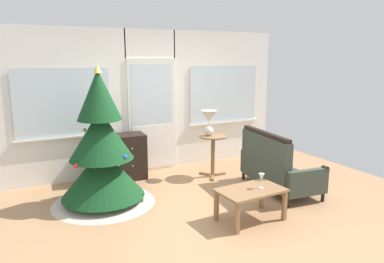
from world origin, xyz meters
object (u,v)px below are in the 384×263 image
object	(u,v)px
dresser_cabinet	(119,158)
coffee_table	(251,194)
christmas_tree	(102,155)
side_table	(213,148)
gift_box	(136,198)
wine_glass	(261,178)
table_lamp	(209,119)
settee_sofa	(275,167)

from	to	relation	value
dresser_cabinet	coffee_table	xyz separation A→B (m)	(1.06, -2.33, -0.03)
christmas_tree	side_table	xyz separation A→B (m)	(2.00, 0.30, -0.19)
dresser_cabinet	gift_box	bearing A→B (deg)	-93.73
side_table	dresser_cabinet	bearing A→B (deg)	158.67
dresser_cabinet	wine_glass	distance (m)	2.65
table_lamp	coffee_table	bearing A→B (deg)	-102.43
dresser_cabinet	settee_sofa	world-z (taller)	settee_sofa
christmas_tree	dresser_cabinet	bearing A→B (deg)	61.43
christmas_tree	gift_box	bearing A→B (deg)	-28.61
christmas_tree	side_table	bearing A→B (deg)	8.65
dresser_cabinet	gift_box	world-z (taller)	dresser_cabinet
side_table	coffee_table	xyz separation A→B (m)	(-0.45, -1.74, -0.16)
table_lamp	coffee_table	world-z (taller)	table_lamp
wine_glass	gift_box	bearing A→B (deg)	135.93
christmas_tree	table_lamp	distance (m)	1.99
coffee_table	gift_box	distance (m)	1.68
christmas_tree	side_table	size ratio (longest dim) A/B	2.69
table_lamp	gift_box	distance (m)	1.88
settee_sofa	gift_box	size ratio (longest dim) A/B	9.10
side_table	christmas_tree	bearing A→B (deg)	-171.35
settee_sofa	side_table	world-z (taller)	settee_sofa
settee_sofa	wine_glass	distance (m)	1.12
dresser_cabinet	side_table	size ratio (longest dim) A/B	1.25
christmas_tree	side_table	distance (m)	2.03
table_lamp	coffee_table	size ratio (longest dim) A/B	0.51
coffee_table	table_lamp	bearing A→B (deg)	77.57
coffee_table	christmas_tree	bearing A→B (deg)	137.24
table_lamp	gift_box	world-z (taller)	table_lamp
table_lamp	wine_glass	xyz separation A→B (m)	(-0.25, -1.80, -0.46)
wine_glass	settee_sofa	bearing A→B (deg)	41.12
christmas_tree	wine_glass	bearing A→B (deg)	-40.84
settee_sofa	dresser_cabinet	bearing A→B (deg)	141.41
settee_sofa	wine_glass	xyz separation A→B (m)	(-0.84, -0.73, 0.19)
christmas_tree	gift_box	xyz separation A→B (m)	(0.41, -0.23, -0.63)
dresser_cabinet	wine_glass	xyz separation A→B (m)	(1.20, -2.35, 0.17)
table_lamp	wine_glass	size ratio (longest dim) A/B	2.26
wine_glass	christmas_tree	bearing A→B (deg)	139.16
christmas_tree	coffee_table	distance (m)	2.14
wine_glass	dresser_cabinet	bearing A→B (deg)	117.01
christmas_tree	table_lamp	size ratio (longest dim) A/B	4.50
christmas_tree	gift_box	distance (m)	0.79
side_table	wine_glass	bearing A→B (deg)	-100.07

